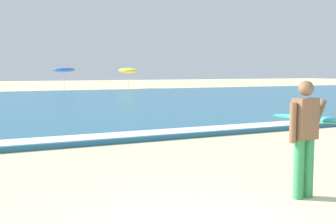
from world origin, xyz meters
The scene contains 5 objects.
sea centered at (0.00, 20.29, 0.07)m, with size 120.00×28.00×0.14m, color #1E6084.
surf_foam centered at (0.00, 6.89, 0.15)m, with size 120.00×0.98×0.01m, color white.
surfer_with_board centered at (2.29, 0.73, 1.03)m, with size 0.94×2.61×1.73m.
beach_umbrella_2 centered at (6.36, 37.00, 1.98)m, with size 2.10×2.12×2.25m.
beach_umbrella_3 centered at (13.60, 38.69, 1.93)m, with size 2.11×2.15×2.28m.
Camera 1 is at (-2.39, -3.85, 1.87)m, focal length 44.96 mm.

